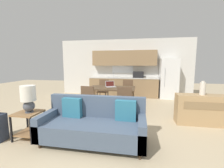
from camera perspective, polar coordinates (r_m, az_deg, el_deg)
ground_plane at (r=3.20m, az=-4.43°, el=-20.82°), size 20.00×20.00×0.00m
wall_back at (r=7.39m, az=4.68°, el=6.29°), size 6.40×0.07×2.70m
kitchen_counter at (r=7.12m, az=4.50°, el=2.12°), size 3.19×0.65×2.15m
refrigerator at (r=7.11m, az=20.77°, el=1.91°), size 0.76×0.71×1.75m
dining_table at (r=5.07m, az=-0.16°, el=-1.99°), size 1.56×0.95×0.74m
couch at (r=3.07m, az=-6.99°, el=-15.12°), size 2.00×0.80×0.87m
side_table at (r=3.59m, az=-29.18°, el=-12.11°), size 0.47×0.47×0.55m
table_lamp at (r=3.43m, az=-29.26°, el=-4.42°), size 0.29×0.29×0.55m
credenza at (r=4.47m, az=31.31°, el=-8.35°), size 1.29×0.42×0.76m
vase at (r=4.34m, az=31.26°, el=-1.46°), size 0.14×0.14×0.35m
dining_chair_far_right at (r=5.84m, az=6.08°, el=-2.45°), size 0.46×0.46×0.90m
dining_chair_near_left at (r=4.45m, az=-8.62°, el=-5.69°), size 0.47×0.47×0.90m
dining_chair_near_right at (r=4.27m, az=4.67°, el=-6.19°), size 0.47×0.47×0.90m
dining_chair_far_left at (r=6.00m, az=-3.38°, el=-2.14°), size 0.44×0.44×0.90m
laptop at (r=5.22m, az=-0.62°, el=-0.53°), size 0.40×0.38×0.20m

